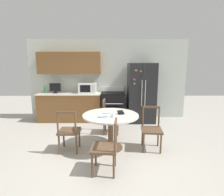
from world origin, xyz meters
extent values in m
plane|color=#B2ADA3|center=(0.00, 0.00, 0.00)|extent=(14.00, 14.00, 0.00)
cube|color=silver|center=(0.00, 2.65, 1.30)|extent=(5.20, 0.10, 2.60)
cube|color=brown|center=(-1.21, 2.43, 1.84)|extent=(1.97, 0.34, 0.68)
cube|color=brown|center=(-1.21, 2.29, 0.43)|extent=(1.97, 0.62, 0.86)
cube|color=beige|center=(-1.21, 2.29, 0.88)|extent=(1.99, 0.64, 0.03)
cube|color=black|center=(1.06, 2.22, 0.92)|extent=(0.84, 0.73, 1.84)
cube|color=#333333|center=(1.06, 1.85, 0.92)|extent=(0.01, 0.01, 1.76)
cylinder|color=silver|center=(1.01, 1.83, 0.96)|extent=(0.02, 0.02, 0.77)
cylinder|color=silver|center=(1.11, 1.83, 0.96)|extent=(0.02, 0.02, 0.77)
cube|color=black|center=(0.98, 1.85, 1.46)|extent=(0.06, 0.02, 0.05)
cube|color=orange|center=(0.83, 1.85, 1.63)|extent=(0.06, 0.01, 0.05)
cube|color=orange|center=(0.96, 1.85, 1.61)|extent=(0.05, 0.02, 0.04)
cube|color=red|center=(0.78, 1.85, 1.37)|extent=(0.06, 0.01, 0.05)
cube|color=#3FB259|center=(0.79, 1.85, 1.24)|extent=(0.05, 0.02, 0.04)
cube|color=black|center=(0.16, 2.26, 0.45)|extent=(0.75, 0.64, 0.90)
cube|color=black|center=(0.16, 1.94, 0.36)|extent=(0.54, 0.01, 0.40)
cylinder|color=silver|center=(0.16, 1.91, 0.63)|extent=(0.61, 0.02, 0.02)
cube|color=black|center=(0.16, 2.26, 0.91)|extent=(0.75, 0.64, 0.02)
cube|color=white|center=(0.16, 2.55, 1.00)|extent=(0.75, 0.06, 0.16)
cube|color=white|center=(-0.65, 2.32, 1.06)|extent=(0.55, 0.35, 0.32)
cube|color=black|center=(-0.70, 2.14, 1.06)|extent=(0.32, 0.01, 0.22)
cube|color=silver|center=(-0.45, 2.14, 1.06)|extent=(0.11, 0.01, 0.23)
cylinder|color=black|center=(-1.68, 2.31, 0.91)|extent=(0.16, 0.16, 0.02)
cylinder|color=black|center=(-1.68, 2.31, 0.94)|extent=(0.03, 0.03, 0.04)
cube|color=black|center=(-1.68, 2.31, 1.09)|extent=(0.34, 0.05, 0.25)
cylinder|color=#2D6B38|center=(-2.00, 2.30, 0.99)|extent=(0.07, 0.07, 0.18)
cylinder|color=#2D6B38|center=(-2.00, 2.30, 1.11)|extent=(0.03, 0.03, 0.07)
cylinder|color=#262626|center=(-2.00, 2.30, 1.15)|extent=(0.03, 0.03, 0.01)
cylinder|color=beige|center=(0.09, 0.31, 0.74)|extent=(1.18, 1.18, 0.03)
cylinder|color=brown|center=(0.09, 0.31, 0.37)|extent=(0.11, 0.11, 0.70)
cylinder|color=brown|center=(0.09, 0.31, 0.01)|extent=(0.52, 0.52, 0.03)
cube|color=brown|center=(0.11, 1.18, 0.43)|extent=(0.45, 0.45, 0.04)
cylinder|color=brown|center=(0.29, 1.34, 0.21)|extent=(0.04, 0.04, 0.41)
cylinder|color=brown|center=(0.27, 0.99, 0.21)|extent=(0.04, 0.04, 0.41)
cylinder|color=brown|center=(-0.05, 1.36, 0.21)|extent=(0.04, 0.04, 0.41)
cylinder|color=brown|center=(-0.08, 1.02, 0.21)|extent=(0.04, 0.04, 0.41)
cylinder|color=brown|center=(-0.07, 1.36, 0.68)|extent=(0.04, 0.04, 0.45)
cylinder|color=brown|center=(-0.09, 1.02, 0.68)|extent=(0.04, 0.04, 0.45)
cube|color=brown|center=(-0.08, 1.19, 0.88)|extent=(0.06, 0.35, 0.04)
cube|color=brown|center=(-0.76, 0.21, 0.43)|extent=(0.42, 0.42, 0.04)
cylinder|color=brown|center=(-0.94, 0.38, 0.21)|extent=(0.04, 0.04, 0.41)
cylinder|color=brown|center=(-0.59, 0.38, 0.21)|extent=(0.04, 0.04, 0.41)
cylinder|color=brown|center=(-0.94, 0.04, 0.21)|extent=(0.04, 0.04, 0.41)
cylinder|color=brown|center=(-0.59, 0.04, 0.21)|extent=(0.04, 0.04, 0.41)
cylinder|color=brown|center=(-0.93, 0.02, 0.68)|extent=(0.04, 0.04, 0.45)
cylinder|color=brown|center=(-0.59, 0.02, 0.68)|extent=(0.04, 0.04, 0.45)
cube|color=brown|center=(-0.76, 0.02, 0.88)|extent=(0.34, 0.04, 0.04)
cube|color=brown|center=(0.95, 0.25, 0.43)|extent=(0.46, 0.46, 0.04)
cylinder|color=brown|center=(1.11, 0.06, 0.21)|extent=(0.04, 0.04, 0.41)
cylinder|color=brown|center=(0.77, 0.10, 0.21)|extent=(0.04, 0.04, 0.41)
cylinder|color=brown|center=(1.14, 0.41, 0.21)|extent=(0.04, 0.04, 0.41)
cylinder|color=brown|center=(0.80, 0.44, 0.21)|extent=(0.04, 0.04, 0.41)
cylinder|color=brown|center=(1.15, 0.42, 0.68)|extent=(0.04, 0.04, 0.45)
cylinder|color=brown|center=(0.80, 0.46, 0.68)|extent=(0.04, 0.04, 0.45)
cube|color=brown|center=(0.97, 0.44, 0.88)|extent=(0.35, 0.07, 0.04)
cube|color=brown|center=(-0.01, -0.54, 0.43)|extent=(0.45, 0.45, 0.04)
cylinder|color=brown|center=(-0.20, -0.70, 0.21)|extent=(0.04, 0.04, 0.41)
cylinder|color=brown|center=(-0.17, -0.36, 0.21)|extent=(0.04, 0.04, 0.41)
cylinder|color=brown|center=(0.15, -0.73, 0.21)|extent=(0.04, 0.04, 0.41)
cylinder|color=brown|center=(0.17, -0.38, 0.21)|extent=(0.04, 0.04, 0.41)
cylinder|color=brown|center=(0.16, -0.73, 0.68)|extent=(0.04, 0.04, 0.45)
cylinder|color=brown|center=(0.19, -0.39, 0.68)|extent=(0.04, 0.04, 0.45)
cube|color=brown|center=(0.18, -0.56, 0.88)|extent=(0.06, 0.35, 0.04)
cylinder|color=silver|center=(0.14, 0.12, 0.79)|extent=(0.08, 0.08, 0.08)
cylinder|color=beige|center=(0.14, 0.12, 0.78)|extent=(0.07, 0.07, 0.04)
cylinder|color=#A3BCDB|center=(-0.06, 0.10, 0.78)|extent=(0.19, 0.11, 0.05)
cube|color=black|center=(0.31, 0.34, 0.77)|extent=(0.15, 0.13, 0.03)
cube|color=black|center=(0.30, 0.37, 0.79)|extent=(0.15, 0.14, 0.06)
cube|color=white|center=(0.06, 0.50, 0.76)|extent=(0.31, 0.36, 0.01)
cube|color=beige|center=(0.06, 0.50, 0.77)|extent=(0.29, 0.35, 0.01)
cube|color=silver|center=(0.06, 0.50, 0.77)|extent=(0.27, 0.34, 0.01)
camera|label=1|loc=(0.10, -3.22, 1.76)|focal=28.00mm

